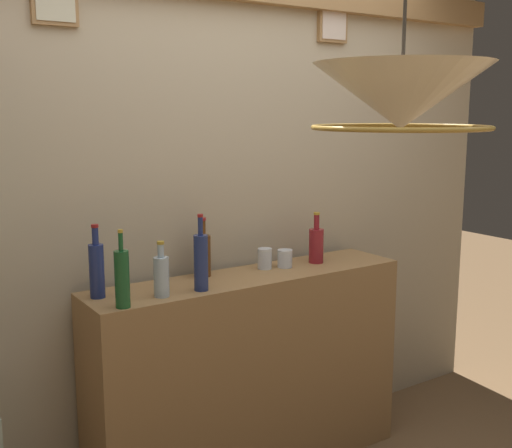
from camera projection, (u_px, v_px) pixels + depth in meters
panelled_rear_partition at (222, 198)px, 3.10m from camera, size 3.55×0.15×2.48m
bar_shelf_unit at (250, 374)px, 3.04m from camera, size 1.57×0.35×0.98m
liquor_bottle_bourbon at (202, 254)px, 2.92m from camera, size 0.08×0.08×0.27m
liquor_bottle_port at (316, 244)px, 3.18m from camera, size 0.07×0.07×0.26m
liquor_bottle_vodka at (97, 269)px, 2.58m from camera, size 0.06×0.06×0.30m
liquor_bottle_rye at (201, 261)px, 2.69m from camera, size 0.06×0.06×0.33m
liquor_bottle_rum at (122, 278)px, 2.45m from camera, size 0.06×0.06×0.31m
liquor_bottle_tequila at (161, 275)px, 2.60m from camera, size 0.06×0.06×0.23m
glass_tumbler_rocks at (285, 258)px, 3.10m from camera, size 0.07×0.07×0.09m
glass_tumbler_highball at (265, 259)px, 3.07m from camera, size 0.07×0.07×0.10m
pendant_lamp at (401, 98)px, 2.05m from camera, size 0.58×0.58×0.48m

